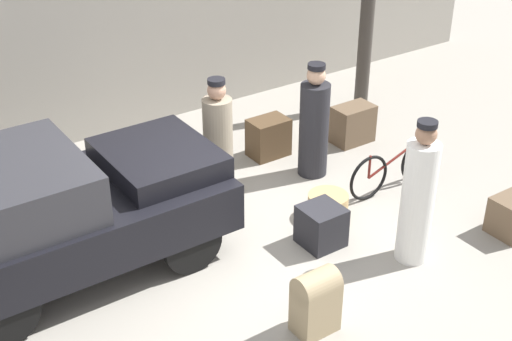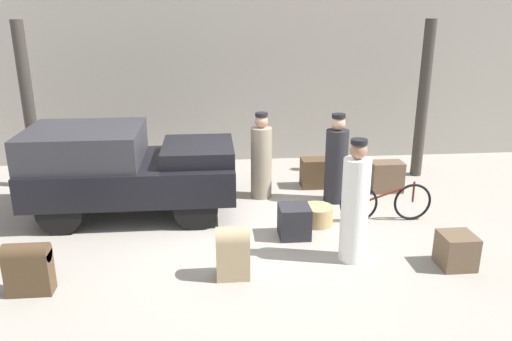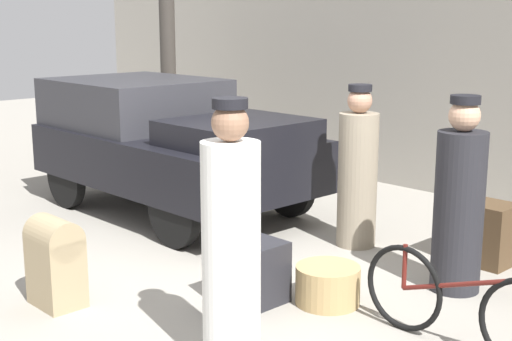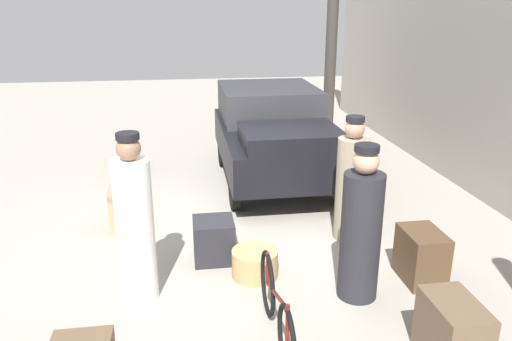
{
  "view_description": "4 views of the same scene",
  "coord_description": "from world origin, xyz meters",
  "px_view_note": "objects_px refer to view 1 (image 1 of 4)",
  "views": [
    {
      "loc": [
        -4.09,
        -6.05,
        5.2
      ],
      "look_at": [
        0.2,
        0.2,
        0.95
      ],
      "focal_mm": 50.0,
      "sensor_mm": 36.0,
      "label": 1
    },
    {
      "loc": [
        -0.55,
        -7.76,
        3.56
      ],
      "look_at": [
        0.2,
        0.2,
        0.95
      ],
      "focal_mm": 35.0,
      "sensor_mm": 36.0,
      "label": 2
    },
    {
      "loc": [
        4.88,
        -4.27,
        2.34
      ],
      "look_at": [
        0.2,
        0.2,
        0.95
      ],
      "focal_mm": 50.0,
      "sensor_mm": 36.0,
      "label": 3
    },
    {
      "loc": [
        6.35,
        -0.72,
        3.04
      ],
      "look_at": [
        0.2,
        0.2,
        0.95
      ],
      "focal_mm": 35.0,
      "sensor_mm": 36.0,
      "label": 4
    }
  ],
  "objects_px": {
    "bicycle": "(394,168)",
    "trunk_wicker_pale": "(512,217)",
    "truck": "(56,207)",
    "porter_standing_middle": "(418,198)",
    "wicker_basket": "(328,206)",
    "trunk_umber_medium": "(321,226)",
    "suitcase_black_upright": "(353,124)",
    "suitcase_small_leather": "(268,137)",
    "trunk_large_brown": "(316,300)",
    "porter_with_bicycle": "(218,141)",
    "porter_lifting_near_truck": "(314,126)"
  },
  "relations": [
    {
      "from": "porter_lifting_near_truck",
      "to": "trunk_large_brown",
      "type": "xyz_separation_m",
      "value": [
        -2.1,
        -2.69,
        -0.38
      ]
    },
    {
      "from": "porter_standing_middle",
      "to": "suitcase_black_upright",
      "type": "relative_size",
      "value": 2.85
    },
    {
      "from": "wicker_basket",
      "to": "porter_with_bicycle",
      "type": "relative_size",
      "value": 0.32
    },
    {
      "from": "suitcase_black_upright",
      "to": "wicker_basket",
      "type": "bearing_deg",
      "value": -139.34
    },
    {
      "from": "trunk_umber_medium",
      "to": "porter_standing_middle",
      "type": "bearing_deg",
      "value": -49.61
    },
    {
      "from": "porter_with_bicycle",
      "to": "porter_lifting_near_truck",
      "type": "height_order",
      "value": "porter_lifting_near_truck"
    },
    {
      "from": "truck",
      "to": "porter_standing_middle",
      "type": "height_order",
      "value": "porter_standing_middle"
    },
    {
      "from": "porter_with_bicycle",
      "to": "truck",
      "type": "bearing_deg",
      "value": -167.28
    },
    {
      "from": "suitcase_small_leather",
      "to": "trunk_wicker_pale",
      "type": "distance_m",
      "value": 3.75
    },
    {
      "from": "wicker_basket",
      "to": "porter_lifting_near_truck",
      "type": "xyz_separation_m",
      "value": [
        0.57,
        1.04,
        0.61
      ]
    },
    {
      "from": "trunk_large_brown",
      "to": "trunk_umber_medium",
      "type": "bearing_deg",
      "value": 48.69
    },
    {
      "from": "bicycle",
      "to": "trunk_large_brown",
      "type": "relative_size",
      "value": 2.18
    },
    {
      "from": "trunk_umber_medium",
      "to": "suitcase_black_upright",
      "type": "relative_size",
      "value": 0.81
    },
    {
      "from": "trunk_large_brown",
      "to": "suitcase_small_leather",
      "type": "relative_size",
      "value": 1.24
    },
    {
      "from": "suitcase_black_upright",
      "to": "trunk_large_brown",
      "type": "bearing_deg",
      "value": -136.19
    },
    {
      "from": "porter_with_bicycle",
      "to": "trunk_large_brown",
      "type": "distance_m",
      "value": 3.16
    },
    {
      "from": "bicycle",
      "to": "trunk_wicker_pale",
      "type": "relative_size",
      "value": 3.28
    },
    {
      "from": "porter_lifting_near_truck",
      "to": "bicycle",
      "type": "bearing_deg",
      "value": -57.71
    },
    {
      "from": "porter_lifting_near_truck",
      "to": "suitcase_small_leather",
      "type": "relative_size",
      "value": 2.84
    },
    {
      "from": "wicker_basket",
      "to": "bicycle",
      "type": "bearing_deg",
      "value": 1.1
    },
    {
      "from": "wicker_basket",
      "to": "suitcase_small_leather",
      "type": "height_order",
      "value": "suitcase_small_leather"
    },
    {
      "from": "porter_standing_middle",
      "to": "trunk_large_brown",
      "type": "distance_m",
      "value": 1.87
    },
    {
      "from": "wicker_basket",
      "to": "trunk_large_brown",
      "type": "height_order",
      "value": "trunk_large_brown"
    },
    {
      "from": "wicker_basket",
      "to": "truck",
      "type": "bearing_deg",
      "value": 165.82
    },
    {
      "from": "porter_with_bicycle",
      "to": "suitcase_black_upright",
      "type": "height_order",
      "value": "porter_with_bicycle"
    },
    {
      "from": "trunk_large_brown",
      "to": "porter_with_bicycle",
      "type": "bearing_deg",
      "value": 76.93
    },
    {
      "from": "trunk_wicker_pale",
      "to": "wicker_basket",
      "type": "bearing_deg",
      "value": 135.61
    },
    {
      "from": "bicycle",
      "to": "trunk_large_brown",
      "type": "xyz_separation_m",
      "value": [
        -2.75,
        -1.67,
        0.05
      ]
    },
    {
      "from": "wicker_basket",
      "to": "suitcase_black_upright",
      "type": "height_order",
      "value": "suitcase_black_upright"
    },
    {
      "from": "truck",
      "to": "porter_with_bicycle",
      "type": "xyz_separation_m",
      "value": [
        2.51,
        0.57,
        -0.12
      ]
    },
    {
      "from": "wicker_basket",
      "to": "porter_standing_middle",
      "type": "height_order",
      "value": "porter_standing_middle"
    },
    {
      "from": "suitcase_black_upright",
      "to": "suitcase_small_leather",
      "type": "xyz_separation_m",
      "value": [
        -1.37,
        0.38,
        -0.01
      ]
    },
    {
      "from": "porter_lifting_near_truck",
      "to": "porter_standing_middle",
      "type": "xyz_separation_m",
      "value": [
        -0.32,
        -2.34,
        0.07
      ]
    },
    {
      "from": "suitcase_small_leather",
      "to": "trunk_wicker_pale",
      "type": "relative_size",
      "value": 1.21
    },
    {
      "from": "porter_with_bicycle",
      "to": "suitcase_small_leather",
      "type": "relative_size",
      "value": 2.79
    },
    {
      "from": "bicycle",
      "to": "porter_standing_middle",
      "type": "relative_size",
      "value": 0.89
    },
    {
      "from": "bicycle",
      "to": "trunk_umber_medium",
      "type": "relative_size",
      "value": 3.12
    },
    {
      "from": "bicycle",
      "to": "suitcase_small_leather",
      "type": "xyz_separation_m",
      "value": [
        -0.85,
        1.85,
        -0.04
      ]
    },
    {
      "from": "bicycle",
      "to": "porter_lifting_near_truck",
      "type": "height_order",
      "value": "porter_lifting_near_truck"
    },
    {
      "from": "porter_standing_middle",
      "to": "trunk_large_brown",
      "type": "xyz_separation_m",
      "value": [
        -1.78,
        -0.35,
        -0.45
      ]
    },
    {
      "from": "wicker_basket",
      "to": "trunk_umber_medium",
      "type": "distance_m",
      "value": 0.66
    },
    {
      "from": "bicycle",
      "to": "wicker_basket",
      "type": "xyz_separation_m",
      "value": [
        -1.21,
        -0.02,
        -0.18
      ]
    },
    {
      "from": "wicker_basket",
      "to": "trunk_wicker_pale",
      "type": "relative_size",
      "value": 1.09
    },
    {
      "from": "trunk_large_brown",
      "to": "trunk_wicker_pale",
      "type": "relative_size",
      "value": 1.51
    },
    {
      "from": "trunk_umber_medium",
      "to": "trunk_large_brown",
      "type": "distance_m",
      "value": 1.61
    },
    {
      "from": "truck",
      "to": "porter_with_bicycle",
      "type": "height_order",
      "value": "porter_with_bicycle"
    },
    {
      "from": "truck",
      "to": "trunk_umber_medium",
      "type": "bearing_deg",
      "value": -24.21
    },
    {
      "from": "porter_with_bicycle",
      "to": "bicycle",
      "type": "bearing_deg",
      "value": -34.28
    },
    {
      "from": "trunk_wicker_pale",
      "to": "bicycle",
      "type": "bearing_deg",
      "value": 105.67
    },
    {
      "from": "bicycle",
      "to": "porter_lifting_near_truck",
      "type": "distance_m",
      "value": 1.28
    }
  ]
}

